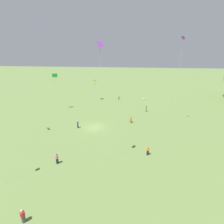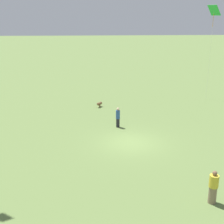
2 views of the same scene
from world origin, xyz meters
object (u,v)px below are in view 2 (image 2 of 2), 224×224
Objects in this scene: person_2 at (213,187)px; kite_2 at (214,12)px; dog_0 at (99,104)px; person_4 at (118,117)px.

person_2 is 22.74m from kite_2.
kite_2 is (-6.82, -19.98, 8.45)m from person_2.
dog_0 is at bearing 120.35° from kite_2.
person_2 is 2.42× the size of dog_0.
person_2 reaches higher than dog_0.
dog_0 is (5.32, -17.38, -0.53)m from person_2.
person_2 is 0.18× the size of kite_2.
person_4 is at bearing 147.16° from kite_2.
dog_0 is at bearing -19.88° from person_2.
person_2 is 11.99m from person_4.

